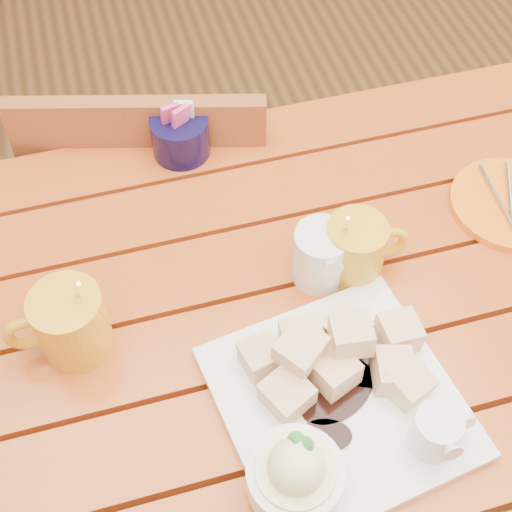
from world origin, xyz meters
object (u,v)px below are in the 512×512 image
object	(u,v)px
table	(280,365)
chair_far	(163,210)
coffee_mug_right	(357,248)
orange_saucer	(512,204)
dessert_plate	(333,410)
coffee_mug_left	(69,323)

from	to	relation	value
table	chair_far	xyz separation A→B (m)	(-0.09, 0.48, -0.18)
chair_far	coffee_mug_right	bearing A→B (deg)	131.52
coffee_mug_right	chair_far	xyz separation A→B (m)	(-0.21, 0.42, -0.33)
coffee_mug_right	orange_saucer	size ratio (longest dim) A/B	0.77
dessert_plate	coffee_mug_right	xyz separation A→B (m)	(0.10, 0.20, 0.02)
table	coffee_mug_left	bearing A→B (deg)	170.23
table	dessert_plate	distance (m)	0.20
coffee_mug_left	chair_far	bearing A→B (deg)	69.14
coffee_mug_left	orange_saucer	size ratio (longest dim) A/B	0.85
coffee_mug_left	table	bearing A→B (deg)	-9.67
table	orange_saucer	world-z (taller)	orange_saucer
coffee_mug_right	orange_saucer	bearing A→B (deg)	11.57
orange_saucer	chair_far	bearing A→B (deg)	141.20
dessert_plate	coffee_mug_right	size ratio (longest dim) A/B	2.28
table	dessert_plate	size ratio (longest dim) A/B	3.96
orange_saucer	coffee_mug_left	bearing A→B (deg)	-174.75
table	coffee_mug_left	xyz separation A→B (m)	(-0.26, 0.04, 0.16)
dessert_plate	coffee_mug_left	size ratio (longest dim) A/B	2.06
coffee_mug_right	chair_far	size ratio (longest dim) A/B	0.16
orange_saucer	coffee_mug_right	bearing A→B (deg)	-170.72
coffee_mug_right	coffee_mug_left	bearing A→B (deg)	-175.26
coffee_mug_left	orange_saucer	world-z (taller)	coffee_mug_left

